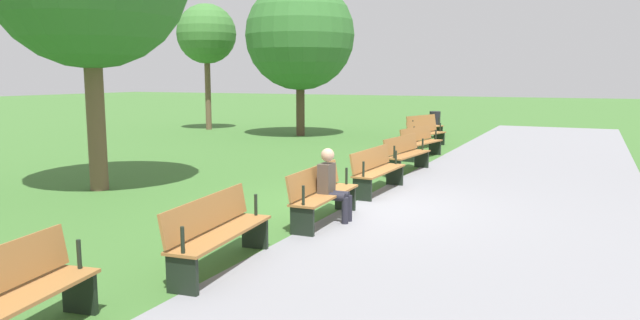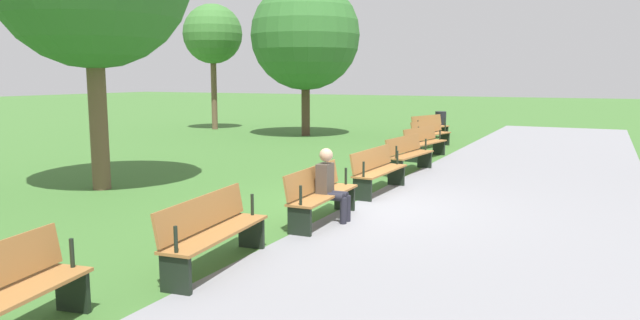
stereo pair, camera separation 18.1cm
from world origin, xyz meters
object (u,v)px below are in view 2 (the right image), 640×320
bench_6 (212,230)px  tree_3 (213,35)px  bench_0 (429,126)px  bench_3 (408,153)px  bench_2 (424,142)px  bench_4 (377,169)px  trash_bin (440,123)px  tree_2 (305,35)px  bench_1 (430,133)px  person_seated (330,183)px  bench_5 (320,193)px

bench_6 → tree_3: tree_3 is taller
bench_0 → bench_3: bearing=29.2°
bench_2 → bench_6: (10.66, 0.36, 0.00)m
bench_6 → bench_0: bearing=180.0°
bench_6 → tree_3: bearing=-149.8°
bench_0 → bench_6: same height
bench_4 → trash_bin: 12.61m
tree_2 → tree_3: tree_2 is taller
bench_1 → bench_6: (13.28, 0.90, 0.00)m
tree_2 → trash_bin: tree_2 is taller
bench_2 → person_seated: (7.91, 0.68, 0.16)m
bench_2 → tree_2: size_ratio=0.33×
bench_2 → trash_bin: size_ratio=2.14×
bench_0 → bench_5: bearing=25.3°
tree_3 → trash_bin: tree_3 is taller
bench_2 → tree_2: (-4.30, -6.07, 3.46)m
bench_0 → trash_bin: size_ratio=2.14×
tree_2 → tree_3: 5.01m
bench_1 → trash_bin: (-4.53, -0.79, -0.01)m
tree_2 → bench_3: bearing=42.8°
bench_3 → trash_bin: trash_bin is taller
bench_2 → bench_6: bearing=11.7°
bench_5 → trash_bin: trash_bin is taller
bench_3 → trash_bin: bearing=-164.4°
bench_4 → bench_5: (2.68, 0.00, 0.00)m
bench_0 → bench_5: size_ratio=1.02×
bench_1 → bench_5: (10.61, 1.08, 0.00)m
trash_bin → bench_6: bearing=5.4°
bench_5 → person_seated: person_seated is taller
bench_2 → person_seated: size_ratio=1.66×
bench_0 → bench_2: (5.20, 1.26, 0.00)m
bench_5 → trash_bin: size_ratio=2.10×
tree_3 → trash_bin: size_ratio=5.88×
bench_5 → tree_3: (-12.99, -11.56, 3.69)m
bench_2 → bench_6: size_ratio=1.01×
bench_6 → person_seated: bearing=167.5°
bench_5 → bench_3: bearing=180.0°
trash_bin → bench_1: bearing=9.9°
bench_2 → tree_3: bearing=-104.6°
trash_bin → person_seated: bearing=7.6°
bench_6 → tree_2: size_ratio=0.33×
bench_6 → tree_2: 16.65m
bench_4 → trash_bin: bearing=-169.5°
bench_1 → bench_6: bearing=17.5°
bench_0 → person_seated: (13.11, 1.94, 0.16)m
bench_4 → tree_2: 12.17m
bench_0 → tree_3: 10.44m
bench_4 → person_seated: person_seated is taller
person_seated → trash_bin: person_seated is taller
bench_2 → tree_3: tree_3 is taller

